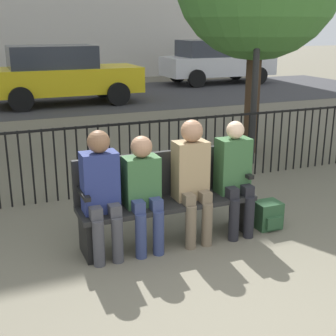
# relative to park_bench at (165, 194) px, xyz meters

# --- Properties ---
(park_bench) EXTENTS (1.83, 0.45, 0.92)m
(park_bench) POSITION_rel_park_bench_xyz_m (0.00, 0.00, 0.00)
(park_bench) COLOR black
(park_bench) RESTS_ON ground
(seated_person_0) EXTENTS (0.34, 0.39, 1.24)m
(seated_person_0) POSITION_rel_park_bench_xyz_m (-0.69, -0.13, 0.20)
(seated_person_0) COLOR #3D3D42
(seated_person_0) RESTS_ON ground
(seated_person_1) EXTENTS (0.34, 0.39, 1.15)m
(seated_person_1) POSITION_rel_park_bench_xyz_m (-0.28, -0.13, 0.15)
(seated_person_1) COLOR navy
(seated_person_1) RESTS_ON ground
(seated_person_2) EXTENTS (0.34, 0.39, 1.27)m
(seated_person_2) POSITION_rel_park_bench_xyz_m (0.25, -0.13, 0.22)
(seated_person_2) COLOR brown
(seated_person_2) RESTS_ON ground
(seated_person_3) EXTENTS (0.34, 0.39, 1.22)m
(seated_person_3) POSITION_rel_park_bench_xyz_m (0.74, -0.13, 0.18)
(seated_person_3) COLOR black
(seated_person_3) RESTS_ON ground
(backpack) EXTENTS (0.27, 0.27, 0.30)m
(backpack) POSITION_rel_park_bench_xyz_m (1.15, -0.17, -0.35)
(backpack) COLOR #284C2D
(backpack) RESTS_ON ground
(fence_railing) EXTENTS (9.01, 0.03, 0.95)m
(fence_railing) POSITION_rel_park_bench_xyz_m (-0.02, 1.55, 0.06)
(fence_railing) COLOR black
(fence_railing) RESTS_ON ground
(lamp_post) EXTENTS (0.28, 0.28, 3.26)m
(lamp_post) POSITION_rel_park_bench_xyz_m (2.35, 2.09, 1.70)
(lamp_post) COLOR black
(lamp_post) RESTS_ON ground
(street_surface) EXTENTS (24.00, 6.00, 0.01)m
(street_surface) POSITION_rel_park_bench_xyz_m (0.00, 10.18, -0.49)
(street_surface) COLOR #333335
(street_surface) RESTS_ON ground
(parked_car_0) EXTENTS (4.20, 1.94, 1.62)m
(parked_car_0) POSITION_rel_park_bench_xyz_m (6.88, 11.96, 0.35)
(parked_car_0) COLOR silver
(parked_car_0) RESTS_ON ground
(parked_car_1) EXTENTS (4.20, 1.94, 1.62)m
(parked_car_1) POSITION_rel_park_bench_xyz_m (0.57, 9.25, 0.35)
(parked_car_1) COLOR yellow
(parked_car_1) RESTS_ON ground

